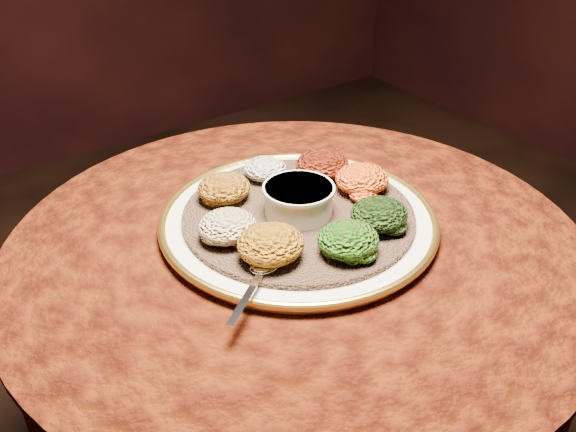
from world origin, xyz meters
TOP-DOWN VIEW (x-y plane):
  - table at (0.00, 0.00)m, footprint 0.96×0.96m
  - platter at (0.03, 0.03)m, footprint 0.55×0.55m
  - injera at (0.03, 0.03)m, footprint 0.45×0.45m
  - stew_bowl at (0.03, 0.03)m, footprint 0.12×0.12m
  - spoon at (-0.11, -0.07)m, footprint 0.14×0.10m
  - portion_ayib at (0.05, 0.17)m, footprint 0.08×0.07m
  - portion_kitfo at (0.14, 0.11)m, footprint 0.10×0.09m
  - portion_tikil at (0.16, 0.03)m, footprint 0.10×0.09m
  - portion_gomen at (0.11, -0.07)m, footprint 0.09×0.09m
  - portion_mixveg at (0.02, -0.10)m, footprint 0.10×0.09m
  - portion_kik at (-0.08, -0.05)m, footprint 0.10×0.10m
  - portion_timatim at (-0.11, 0.04)m, footprint 0.09×0.09m
  - portion_shiro at (-0.05, 0.14)m, footprint 0.09×0.09m

SIDE VIEW (x-z plane):
  - table at x=0.00m, z-range 0.19..0.92m
  - platter at x=0.03m, z-range 0.73..0.76m
  - injera at x=0.03m, z-range 0.75..0.76m
  - spoon at x=-0.11m, z-range 0.76..0.77m
  - portion_ayib at x=0.05m, z-range 0.76..0.80m
  - portion_shiro at x=-0.05m, z-range 0.76..0.81m
  - portion_timatim at x=-0.11m, z-range 0.76..0.81m
  - portion_gomen at x=0.11m, z-range 0.76..0.81m
  - portion_mixveg at x=0.02m, z-range 0.76..0.81m
  - portion_tikil at x=0.16m, z-range 0.76..0.81m
  - portion_kitfo at x=0.14m, z-range 0.76..0.81m
  - portion_kik at x=-0.08m, z-range 0.76..0.81m
  - stew_bowl at x=0.03m, z-range 0.77..0.82m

